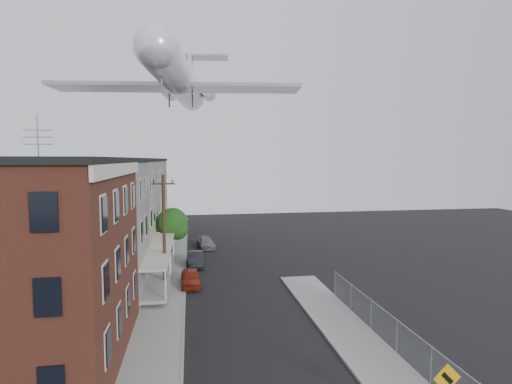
{
  "coord_description": "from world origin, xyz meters",
  "views": [
    {
      "loc": [
        -3.56,
        -13.62,
        10.2
      ],
      "look_at": [
        0.03,
        7.92,
        8.4
      ],
      "focal_mm": 28.0,
      "sensor_mm": 36.0,
      "label": 1
    }
  ],
  "objects_px": {
    "street_tree": "(174,225)",
    "car_mid": "(195,259)",
    "car_near": "(191,278)",
    "car_far": "(206,243)",
    "utility_pole": "(164,230)",
    "airplane": "(180,81)"
  },
  "relations": [
    {
      "from": "street_tree",
      "to": "car_mid",
      "type": "xyz_separation_m",
      "value": [
        2.14,
        -3.62,
        -2.78
      ]
    },
    {
      "from": "car_near",
      "to": "car_mid",
      "type": "height_order",
      "value": "car_mid"
    },
    {
      "from": "street_tree",
      "to": "car_far",
      "type": "bearing_deg",
      "value": 49.64
    },
    {
      "from": "street_tree",
      "to": "car_near",
      "type": "bearing_deg",
      "value": -80.16
    },
    {
      "from": "car_mid",
      "to": "car_far",
      "type": "xyz_separation_m",
      "value": [
        1.34,
        7.7,
        -0.08
      ]
    },
    {
      "from": "car_mid",
      "to": "street_tree",
      "type": "bearing_deg",
      "value": 117.87
    },
    {
      "from": "utility_pole",
      "to": "car_near",
      "type": "xyz_separation_m",
      "value": [
        2.0,
        0.28,
        -4.02
      ]
    },
    {
      "from": "airplane",
      "to": "street_tree",
      "type": "bearing_deg",
      "value": 120.18
    },
    {
      "from": "car_near",
      "to": "car_mid",
      "type": "xyz_separation_m",
      "value": [
        0.46,
        6.03,
        0.02
      ]
    },
    {
      "from": "car_near",
      "to": "car_far",
      "type": "xyz_separation_m",
      "value": [
        1.8,
        13.73,
        -0.06
      ]
    },
    {
      "from": "utility_pole",
      "to": "car_near",
      "type": "distance_m",
      "value": 4.5
    },
    {
      "from": "car_near",
      "to": "utility_pole",
      "type": "bearing_deg",
      "value": -174.22
    },
    {
      "from": "car_mid",
      "to": "car_far",
      "type": "relative_size",
      "value": 0.99
    },
    {
      "from": "utility_pole",
      "to": "car_mid",
      "type": "bearing_deg",
      "value": 68.66
    },
    {
      "from": "street_tree",
      "to": "airplane",
      "type": "xyz_separation_m",
      "value": [
        0.92,
        -1.58,
        14.3
      ]
    },
    {
      "from": "utility_pole",
      "to": "car_far",
      "type": "relative_size",
      "value": 2.19
    },
    {
      "from": "street_tree",
      "to": "car_mid",
      "type": "relative_size",
      "value": 1.27
    },
    {
      "from": "car_near",
      "to": "car_far",
      "type": "bearing_deg",
      "value": 80.48
    },
    {
      "from": "car_far",
      "to": "airplane",
      "type": "xyz_separation_m",
      "value": [
        -2.56,
        -5.66,
        17.16
      ]
    },
    {
      "from": "utility_pole",
      "to": "car_mid",
      "type": "height_order",
      "value": "utility_pole"
    },
    {
      "from": "car_far",
      "to": "airplane",
      "type": "relative_size",
      "value": 0.16
    },
    {
      "from": "car_mid",
      "to": "airplane",
      "type": "distance_m",
      "value": 17.25
    }
  ]
}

